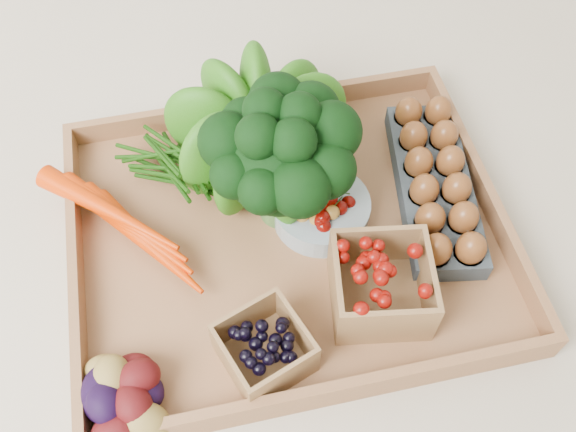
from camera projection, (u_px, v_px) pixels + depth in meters
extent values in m
plane|color=beige|center=(288.00, 241.00, 0.85)|extent=(4.00, 4.00, 0.00)
cube|color=#996740|center=(288.00, 238.00, 0.84)|extent=(0.55, 0.45, 0.01)
sphere|color=#24590E|center=(261.00, 124.00, 0.83)|extent=(0.17, 0.17, 0.17)
cylinder|color=#8C9EA5|center=(321.00, 210.00, 0.84)|extent=(0.13, 0.13, 0.03)
cube|color=#384248|center=(434.00, 187.00, 0.86)|extent=(0.14, 0.28, 0.03)
cube|color=black|center=(264.00, 348.00, 0.72)|extent=(0.12, 0.12, 0.06)
cube|color=#6B0904|center=(381.00, 285.00, 0.75)|extent=(0.13, 0.13, 0.08)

